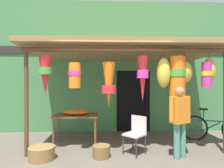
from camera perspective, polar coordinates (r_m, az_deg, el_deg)
The scene contains 10 objects.
ground_plane at distance 4.47m, azimuth 0.72°, elevation -20.70°, with size 30.00×30.00×0.00m, color #60564C.
shop_facade at distance 6.44m, azimuth -0.21°, elevation 5.20°, with size 10.57×0.29×4.31m.
market_stall_canopy at distance 5.10m, azimuth 4.46°, elevation 7.32°, with size 4.96×2.63×2.59m.
display_table at distance 5.16m, azimuth -10.62°, elevation -9.96°, with size 1.13×0.70×0.78m.
flower_heap_on_table at distance 5.13m, azimuth -10.55°, elevation -8.17°, with size 0.67×0.47×0.14m.
folding_chair at distance 4.53m, azimuth 7.24°, elevation -13.77°, with size 0.57×0.57×0.84m.
wicker_basket_by_table at distance 4.51m, azimuth -20.23°, elevation -18.75°, with size 0.54×0.54×0.26m, color olive.
wicker_basket_spare at distance 4.37m, azimuth -3.21°, elevation -19.42°, with size 0.38×0.38×0.26m, color brown.
parked_bicycle at distance 6.11m, azimuth 28.25°, elevation -11.57°, with size 1.71×0.57×0.92m.
vendor_in_orange at distance 4.38m, azimuth 19.56°, elevation -9.11°, with size 0.53×0.38×1.52m.
Camera 1 is at (-0.20, -4.17, 1.61)m, focal length 30.66 mm.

